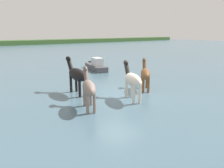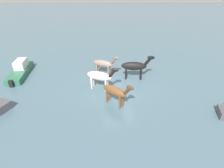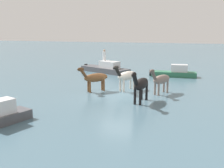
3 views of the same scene
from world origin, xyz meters
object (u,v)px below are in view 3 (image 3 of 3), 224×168
(boat_motor_center, at_px, (106,69))
(boat_launch_far, at_px, (175,73))
(horse_chestnut_trailing, at_px, (126,76))
(horse_rear_stallion, at_px, (141,84))
(horse_gray_outer, at_px, (161,80))
(person_spotter_bow, at_px, (104,55))
(horse_pinto_flank, at_px, (95,78))

(boat_motor_center, height_order, boat_launch_far, boat_motor_center)
(horse_chestnut_trailing, bearing_deg, boat_motor_center, -125.51)
(horse_rear_stallion, bearing_deg, horse_gray_outer, 167.70)
(horse_chestnut_trailing, height_order, boat_launch_far, horse_chestnut_trailing)
(boat_motor_center, xyz_separation_m, person_spotter_bow, (0.19, -0.14, 1.44))
(horse_pinto_flank, distance_m, boat_motor_center, 8.84)
(horse_pinto_flank, relative_size, boat_motor_center, 0.34)
(boat_motor_center, bearing_deg, boat_launch_far, 21.30)
(horse_pinto_flank, distance_m, boat_launch_far, 9.51)
(horse_rear_stallion, distance_m, boat_launch_far, 10.04)
(horse_chestnut_trailing, relative_size, person_spotter_bow, 2.06)
(horse_chestnut_trailing, relative_size, boat_motor_center, 0.41)
(horse_pinto_flank, xyz_separation_m, boat_motor_center, (2.33, -8.50, -0.68))
(horse_gray_outer, height_order, person_spotter_bow, person_spotter_bow)
(boat_motor_center, relative_size, boat_launch_far, 1.34)
(horse_chestnut_trailing, xyz_separation_m, person_spotter_bow, (4.57, -7.61, 0.69))
(boat_launch_far, bearing_deg, horse_chestnut_trailing, -116.45)
(horse_pinto_flank, xyz_separation_m, person_spotter_bow, (2.52, -8.64, 0.76))
(horse_chestnut_trailing, xyz_separation_m, boat_motor_center, (4.38, -7.47, -0.75))
(horse_gray_outer, bearing_deg, horse_chestnut_trailing, -70.58)
(horse_chestnut_trailing, xyz_separation_m, boat_launch_far, (-2.78, -7.13, -0.77))
(horse_chestnut_trailing, distance_m, boat_launch_far, 7.69)
(horse_pinto_flank, bearing_deg, horse_rear_stallion, 106.12)
(horse_chestnut_trailing, relative_size, boat_launch_far, 0.55)
(boat_motor_center, relative_size, person_spotter_bow, 4.97)
(horse_chestnut_trailing, height_order, boat_motor_center, horse_chestnut_trailing)
(horse_pinto_flank, bearing_deg, horse_gray_outer, 141.47)
(boat_motor_center, bearing_deg, person_spotter_bow, 167.02)
(boat_launch_far, bearing_deg, horse_gray_outer, -97.14)
(horse_gray_outer, relative_size, person_spotter_bow, 1.94)
(horse_gray_outer, bearing_deg, boat_launch_far, -157.21)
(horse_rear_stallion, height_order, horse_pinto_flank, horse_rear_stallion)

